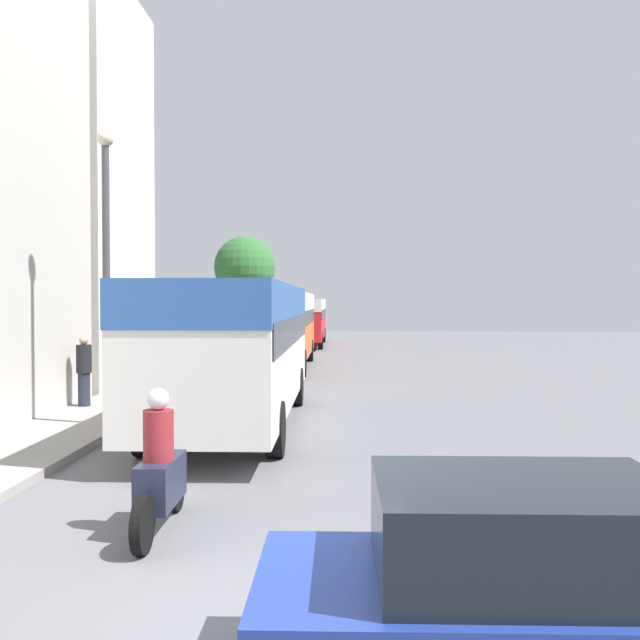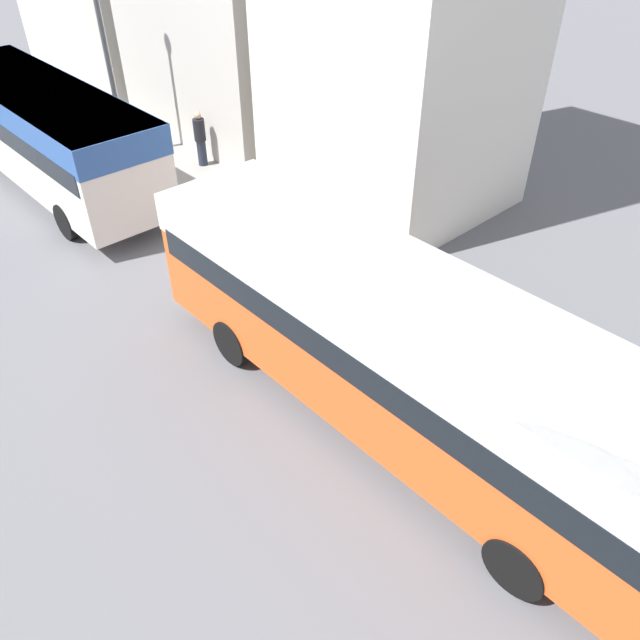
% 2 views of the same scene
% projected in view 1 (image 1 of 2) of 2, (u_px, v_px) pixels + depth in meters
% --- Properties ---
extents(ground_plane, '(120.00, 120.00, 0.00)m').
position_uv_depth(ground_plane, '(269.00, 623.00, 6.10)').
color(ground_plane, slate).
extents(building_far_terrace, '(5.38, 6.12, 12.87)m').
position_uv_depth(building_far_terrace, '(48.00, 188.00, 23.09)').
color(building_far_terrace, silver).
rests_on(building_far_terrace, ground_plane).
extents(bus_lead, '(2.62, 10.19, 3.11)m').
position_uv_depth(bus_lead, '(236.00, 335.00, 15.70)').
color(bus_lead, silver).
rests_on(bus_lead, ground_plane).
extents(bus_following, '(2.57, 11.02, 3.10)m').
position_uv_depth(bus_following, '(279.00, 319.00, 29.42)').
color(bus_following, '#EA5B23').
rests_on(bus_following, ground_plane).
extents(bus_third_in_line, '(2.52, 11.33, 2.91)m').
position_uv_depth(bus_third_in_line, '(304.00, 315.00, 44.56)').
color(bus_third_in_line, red).
rests_on(bus_third_in_line, ground_plane).
extents(motorcycle_behind_lead, '(0.38, 2.24, 1.73)m').
position_uv_depth(motorcycle_behind_lead, '(160.00, 475.00, 8.49)').
color(motorcycle_behind_lead, '#1E2338').
rests_on(motorcycle_behind_lead, ground_plane).
extents(car_crossing, '(3.82, 1.90, 1.48)m').
position_uv_depth(car_crossing, '(524.00, 581.00, 5.04)').
color(car_crossing, navy).
rests_on(car_crossing, ground_plane).
extents(pedestrian_near_curb, '(0.37, 0.37, 1.75)m').
position_uv_depth(pedestrian_near_curb, '(84.00, 370.00, 17.72)').
color(pedestrian_near_curb, '#232838').
rests_on(pedestrian_near_curb, sidewalk).
extents(pedestrian_walking_away, '(0.38, 0.38, 1.67)m').
position_uv_depth(pedestrian_walking_away, '(230.00, 331.00, 41.95)').
color(pedestrian_walking_away, '#232838').
rests_on(pedestrian_walking_away, sidewalk).
extents(street_tree, '(3.75, 3.75, 6.59)m').
position_uv_depth(street_tree, '(245.00, 267.00, 43.41)').
color(street_tree, brown).
rests_on(street_tree, sidewalk).
extents(lamp_post, '(0.36, 0.36, 6.23)m').
position_uv_depth(lamp_post, '(106.00, 251.00, 15.07)').
color(lamp_post, '#47474C').
rests_on(lamp_post, sidewalk).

